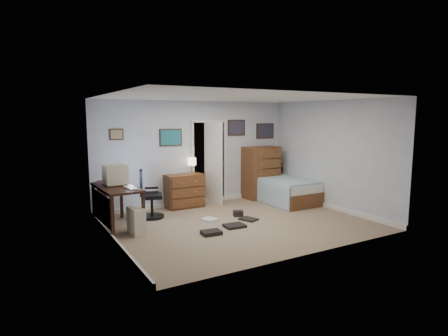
{
  "coord_description": "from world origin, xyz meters",
  "views": [
    {
      "loc": [
        -3.9,
        -6.21,
        2.14
      ],
      "look_at": [
        -0.18,
        0.3,
        1.1
      ],
      "focal_mm": 30.0,
      "sensor_mm": 36.0,
      "label": 1
    }
  ],
  "objects_px": {
    "bed": "(281,189)",
    "tall_dresser": "(261,172)",
    "low_dresser": "(184,191)",
    "office_chair": "(149,200)",
    "computer_desk": "(112,196)"
  },
  "relations": [
    {
      "from": "bed",
      "to": "tall_dresser",
      "type": "bearing_deg",
      "value": 109.93
    },
    {
      "from": "computer_desk",
      "to": "low_dresser",
      "type": "relative_size",
      "value": 1.63
    },
    {
      "from": "office_chair",
      "to": "bed",
      "type": "bearing_deg",
      "value": 15.82
    },
    {
      "from": "low_dresser",
      "to": "tall_dresser",
      "type": "xyz_separation_m",
      "value": [
        2.18,
        -0.02,
        0.28
      ]
    },
    {
      "from": "bed",
      "to": "office_chair",
      "type": "bearing_deg",
      "value": 178.15
    },
    {
      "from": "computer_desk",
      "to": "bed",
      "type": "height_order",
      "value": "computer_desk"
    },
    {
      "from": "office_chair",
      "to": "tall_dresser",
      "type": "bearing_deg",
      "value": 26.13
    },
    {
      "from": "tall_dresser",
      "to": "bed",
      "type": "distance_m",
      "value": 0.73
    },
    {
      "from": "office_chair",
      "to": "bed",
      "type": "relative_size",
      "value": 0.52
    },
    {
      "from": "computer_desk",
      "to": "bed",
      "type": "distance_m",
      "value": 4.3
    },
    {
      "from": "low_dresser",
      "to": "tall_dresser",
      "type": "relative_size",
      "value": 0.65
    },
    {
      "from": "computer_desk",
      "to": "office_chair",
      "type": "height_order",
      "value": "office_chair"
    },
    {
      "from": "low_dresser",
      "to": "bed",
      "type": "bearing_deg",
      "value": -14.41
    },
    {
      "from": "low_dresser",
      "to": "office_chair",
      "type": "bearing_deg",
      "value": -153.8
    },
    {
      "from": "low_dresser",
      "to": "tall_dresser",
      "type": "bearing_deg",
      "value": -0.68
    }
  ]
}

